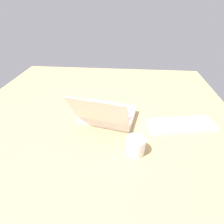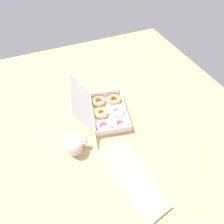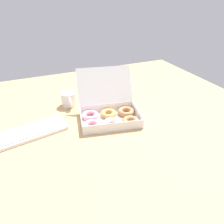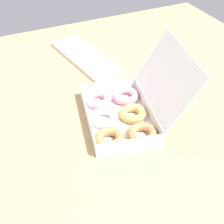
# 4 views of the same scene
# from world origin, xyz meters

# --- Properties ---
(ground_plane) EXTENTS (1.80, 1.80, 0.02)m
(ground_plane) POSITION_xyz_m (0.00, 0.00, -0.01)
(ground_plane) COLOR tan
(donut_box) EXTENTS (0.39, 0.39, 0.25)m
(donut_box) POSITION_xyz_m (-0.05, 0.03, 0.03)
(donut_box) COLOR white
(donut_box) RESTS_ON ground_plane
(keyboard) EXTENTS (0.43, 0.22, 0.02)m
(keyboard) POSITION_xyz_m (-0.51, 0.06, 0.01)
(keyboard) COLOR white
(keyboard) RESTS_ON ground_plane
(coffee_mug) EXTENTS (0.09, 0.13, 0.09)m
(coffee_mug) POSITION_xyz_m (-0.23, 0.29, 0.05)
(coffee_mug) COLOR white
(coffee_mug) RESTS_ON ground_plane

